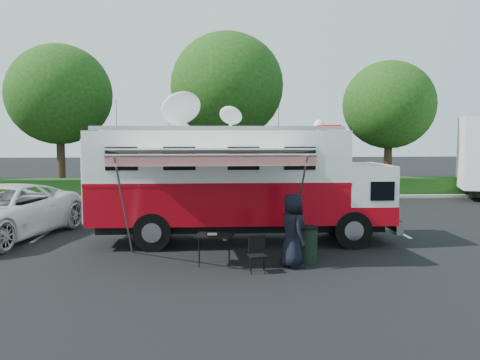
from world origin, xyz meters
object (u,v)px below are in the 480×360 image
object	(u,v)px
command_truck	(238,182)
white_suv	(1,239)
folding_table	(214,236)
trash_bin	(306,244)

from	to	relation	value
command_truck	white_suv	world-z (taller)	command_truck
command_truck	white_suv	bearing A→B (deg)	173.41
white_suv	folding_table	size ratio (longest dim) A/B	5.86
command_truck	trash_bin	size ratio (longest dim) A/B	9.70
white_suv	trash_bin	size ratio (longest dim) A/B	6.57
white_suv	trash_bin	world-z (taller)	trash_bin
folding_table	trash_bin	world-z (taller)	trash_bin
command_truck	folding_table	bearing A→B (deg)	-105.18
folding_table	trash_bin	bearing A→B (deg)	3.89
command_truck	trash_bin	world-z (taller)	command_truck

